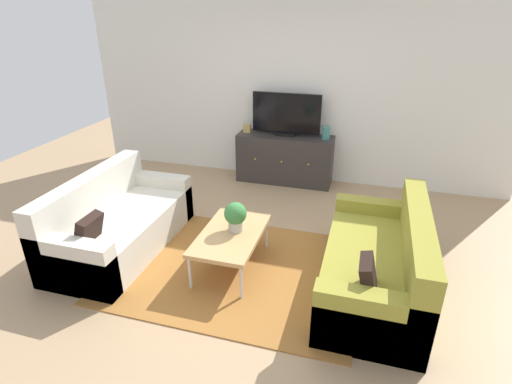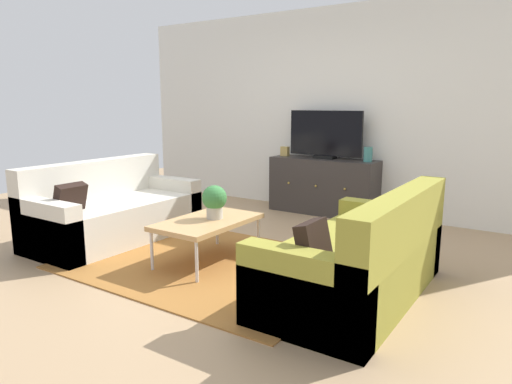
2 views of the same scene
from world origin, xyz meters
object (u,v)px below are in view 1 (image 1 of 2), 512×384
at_px(tv_console, 285,159).
at_px(mantel_clock, 247,128).
at_px(couch_right_side, 382,267).
at_px(flat_screen_tv, 286,115).
at_px(potted_plant, 235,216).
at_px(couch_left_side, 115,225).
at_px(glass_vase, 326,133).
at_px(coffee_table, 231,236).

xyz_separation_m(tv_console, mantel_clock, (-0.60, 0.00, 0.43)).
xyz_separation_m(couch_right_side, mantel_clock, (-2.06, 2.37, 0.52)).
bearing_deg(flat_screen_tv, couch_right_side, -58.53).
height_order(couch_right_side, potted_plant, couch_right_side).
xyz_separation_m(potted_plant, mantel_clock, (-0.60, 2.32, 0.22)).
bearing_deg(flat_screen_tv, mantel_clock, -178.09).
relative_size(couch_left_side, tv_console, 1.26).
height_order(potted_plant, flat_screen_tv, flat_screen_tv).
xyz_separation_m(couch_left_side, couch_right_side, (2.87, 0.00, 0.00)).
bearing_deg(glass_vase, flat_screen_tv, 178.09).
bearing_deg(mantel_clock, couch_right_side, -49.00).
bearing_deg(potted_plant, couch_left_side, -177.80).
height_order(tv_console, flat_screen_tv, flat_screen_tv).
distance_m(tv_console, glass_vase, 0.76).
distance_m(couch_left_side, flat_screen_tv, 2.88).
bearing_deg(flat_screen_tv, couch_left_side, -120.47).
distance_m(couch_left_side, tv_console, 2.76).
bearing_deg(flat_screen_tv, coffee_table, -90.74).
height_order(couch_left_side, tv_console, couch_left_side).
bearing_deg(coffee_table, mantel_clock, 103.38).
height_order(flat_screen_tv, mantel_clock, flat_screen_tv).
height_order(couch_right_side, flat_screen_tv, flat_screen_tv).
height_order(potted_plant, tv_console, tv_console).
distance_m(tv_console, mantel_clock, 0.74).
distance_m(couch_right_side, potted_plant, 1.50).
height_order(glass_vase, mantel_clock, glass_vase).
xyz_separation_m(couch_left_side, mantel_clock, (0.81, 2.37, 0.52)).
height_order(flat_screen_tv, glass_vase, flat_screen_tv).
bearing_deg(couch_left_side, potted_plant, 2.20).
bearing_deg(coffee_table, flat_screen_tv, 89.26).
relative_size(couch_left_side, potted_plant, 5.80).
bearing_deg(coffee_table, couch_left_side, 179.58).
distance_m(couch_left_side, couch_right_side, 2.87).
bearing_deg(potted_plant, couch_right_side, -2.12).
xyz_separation_m(couch_right_side, flat_screen_tv, (-1.47, 2.39, 0.77)).
bearing_deg(tv_console, couch_left_side, -120.68).
bearing_deg(glass_vase, potted_plant, -104.44).
bearing_deg(couch_right_side, tv_console, 121.69).
bearing_deg(tv_console, potted_plant, -89.98).
distance_m(couch_right_side, mantel_clock, 3.19).
relative_size(couch_left_side, glass_vase, 9.65).
distance_m(couch_left_side, glass_vase, 3.16).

